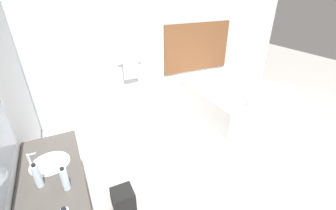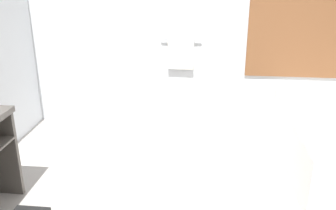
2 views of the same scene
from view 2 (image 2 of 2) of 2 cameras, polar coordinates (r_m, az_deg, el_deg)
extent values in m
cube|color=silver|center=(4.61, 5.90, 12.49)|extent=(7.40, 0.06, 2.70)
cube|color=brown|center=(4.77, 22.45, 10.28)|extent=(1.70, 0.02, 1.10)
cylinder|color=silver|center=(4.59, 1.99, 10.01)|extent=(0.50, 0.02, 0.02)
cube|color=beige|center=(4.61, 1.96, 7.91)|extent=(0.32, 0.04, 0.40)
cube|color=white|center=(4.18, 23.96, -5.43)|extent=(0.93, 1.89, 0.56)
ellipsoid|color=white|center=(4.13, 24.22, -3.78)|extent=(0.67, 1.36, 0.30)
camera|label=1|loc=(1.68, -86.50, 20.55)|focal=24.00mm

